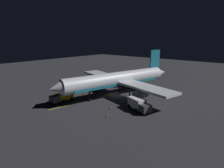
{
  "coord_description": "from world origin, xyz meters",
  "views": [
    {
      "loc": [
        -29.84,
        37.19,
        14.82
      ],
      "look_at": [
        0.0,
        2.0,
        3.5
      ],
      "focal_mm": 30.46,
      "sensor_mm": 36.0,
      "label": 1
    }
  ],
  "objects_px": {
    "catering_truck": "(138,105)",
    "traffic_cone_near_left": "(107,115)",
    "baggage_truck": "(62,97)",
    "traffic_cone_far": "(84,94)",
    "traffic_cone_near_right": "(111,108)",
    "ground_crew_worker": "(72,97)",
    "traffic_cone_under_wing": "(90,93)",
    "airliner": "(119,80)"
  },
  "relations": [
    {
      "from": "airliner",
      "to": "traffic_cone_near_right",
      "type": "xyz_separation_m",
      "value": [
        -4.78,
        8.77,
        -3.97
      ]
    },
    {
      "from": "ground_crew_worker",
      "to": "traffic_cone_near_left",
      "type": "xyz_separation_m",
      "value": [
        -12.46,
        1.46,
        -0.64
      ]
    },
    {
      "from": "baggage_truck",
      "to": "traffic_cone_far",
      "type": "bearing_deg",
      "value": -86.34
    },
    {
      "from": "catering_truck",
      "to": "traffic_cone_near_right",
      "type": "distance_m",
      "value": 5.9
    },
    {
      "from": "traffic_cone_near_right",
      "to": "traffic_cone_near_left",
      "type": "bearing_deg",
      "value": 120.95
    },
    {
      "from": "baggage_truck",
      "to": "traffic_cone_under_wing",
      "type": "height_order",
      "value": "baggage_truck"
    },
    {
      "from": "baggage_truck",
      "to": "ground_crew_worker",
      "type": "relative_size",
      "value": 3.18
    },
    {
      "from": "traffic_cone_under_wing",
      "to": "traffic_cone_far",
      "type": "height_order",
      "value": "same"
    },
    {
      "from": "traffic_cone_under_wing",
      "to": "traffic_cone_far",
      "type": "bearing_deg",
      "value": 68.54
    },
    {
      "from": "traffic_cone_near_left",
      "to": "traffic_cone_far",
      "type": "bearing_deg",
      "value": -24.99
    },
    {
      "from": "traffic_cone_under_wing",
      "to": "traffic_cone_near_left",
      "type": "bearing_deg",
      "value": 149.19
    },
    {
      "from": "airliner",
      "to": "baggage_truck",
      "type": "relative_size",
      "value": 6.47
    },
    {
      "from": "ground_crew_worker",
      "to": "traffic_cone_near_right",
      "type": "relative_size",
      "value": 3.16
    },
    {
      "from": "baggage_truck",
      "to": "traffic_cone_near_left",
      "type": "relative_size",
      "value": 10.05
    },
    {
      "from": "catering_truck",
      "to": "traffic_cone_far",
      "type": "bearing_deg",
      "value": -0.32
    },
    {
      "from": "traffic_cone_near_left",
      "to": "airliner",
      "type": "bearing_deg",
      "value": -60.7
    },
    {
      "from": "catering_truck",
      "to": "traffic_cone_under_wing",
      "type": "xyz_separation_m",
      "value": [
        16.51,
        -1.6,
        -1.02
      ]
    },
    {
      "from": "catering_truck",
      "to": "traffic_cone_near_left",
      "type": "distance_m",
      "value": 7.21
    },
    {
      "from": "traffic_cone_far",
      "to": "ground_crew_worker",
      "type": "bearing_deg",
      "value": 108.97
    },
    {
      "from": "ground_crew_worker",
      "to": "traffic_cone_far",
      "type": "xyz_separation_m",
      "value": [
        1.78,
        -5.18,
        -0.64
      ]
    },
    {
      "from": "traffic_cone_under_wing",
      "to": "catering_truck",
      "type": "bearing_deg",
      "value": 174.47
    },
    {
      "from": "traffic_cone_near_left",
      "to": "traffic_cone_under_wing",
      "type": "height_order",
      "value": "same"
    },
    {
      "from": "airliner",
      "to": "traffic_cone_under_wing",
      "type": "relative_size",
      "value": 65.02
    },
    {
      "from": "catering_truck",
      "to": "ground_crew_worker",
      "type": "relative_size",
      "value": 3.49
    },
    {
      "from": "baggage_truck",
      "to": "catering_truck",
      "type": "relative_size",
      "value": 0.91
    },
    {
      "from": "traffic_cone_far",
      "to": "airliner",
      "type": "bearing_deg",
      "value": -142.35
    },
    {
      "from": "traffic_cone_near_right",
      "to": "traffic_cone_far",
      "type": "distance_m",
      "value": 12.51
    },
    {
      "from": "airliner",
      "to": "baggage_truck",
      "type": "height_order",
      "value": "airliner"
    },
    {
      "from": "traffic_cone_far",
      "to": "traffic_cone_under_wing",
      "type": "bearing_deg",
      "value": -111.46
    },
    {
      "from": "traffic_cone_near_left",
      "to": "traffic_cone_near_right",
      "type": "distance_m",
      "value": 4.12
    },
    {
      "from": "airliner",
      "to": "catering_truck",
      "type": "distance_m",
      "value": 11.71
    },
    {
      "from": "traffic_cone_near_left",
      "to": "traffic_cone_under_wing",
      "type": "relative_size",
      "value": 1.0
    },
    {
      "from": "traffic_cone_near_right",
      "to": "ground_crew_worker",
      "type": "bearing_deg",
      "value": 11.32
    },
    {
      "from": "catering_truck",
      "to": "traffic_cone_near_left",
      "type": "height_order",
      "value": "catering_truck"
    },
    {
      "from": "traffic_cone_under_wing",
      "to": "traffic_cone_far",
      "type": "xyz_separation_m",
      "value": [
        0.59,
        1.5,
        0.0
      ]
    },
    {
      "from": "traffic_cone_near_left",
      "to": "traffic_cone_far",
      "type": "distance_m",
      "value": 15.71
    },
    {
      "from": "airliner",
      "to": "traffic_cone_far",
      "type": "relative_size",
      "value": 65.02
    },
    {
      "from": "traffic_cone_far",
      "to": "traffic_cone_near_left",
      "type": "bearing_deg",
      "value": 155.01
    },
    {
      "from": "ground_crew_worker",
      "to": "traffic_cone_under_wing",
      "type": "distance_m",
      "value": 6.81
    },
    {
      "from": "catering_truck",
      "to": "traffic_cone_near_left",
      "type": "xyz_separation_m",
      "value": [
        2.86,
        6.54,
        -1.02
      ]
    },
    {
      "from": "airliner",
      "to": "ground_crew_worker",
      "type": "height_order",
      "value": "airliner"
    },
    {
      "from": "airliner",
      "to": "traffic_cone_under_wing",
      "type": "height_order",
      "value": "airliner"
    }
  ]
}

